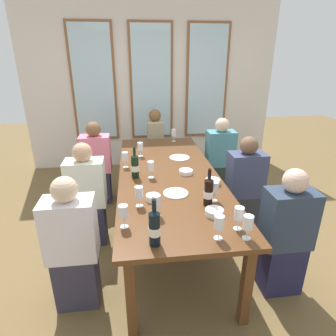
% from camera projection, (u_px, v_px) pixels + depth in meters
% --- Properties ---
extents(ground_plane, '(12.00, 12.00, 0.00)m').
position_uv_depth(ground_plane, '(168.00, 233.00, 3.24)').
color(ground_plane, brown).
extents(back_wall_with_windows, '(4.21, 0.10, 2.90)m').
position_uv_depth(back_wall_with_windows, '(151.00, 83.00, 4.79)').
color(back_wall_with_windows, silver).
rests_on(back_wall_with_windows, ground).
extents(dining_table, '(1.01, 2.62, 0.74)m').
position_uv_depth(dining_table, '(168.00, 179.00, 2.99)').
color(dining_table, '#563319').
rests_on(dining_table, ground).
extents(white_plate_0, '(0.22, 0.22, 0.01)m').
position_uv_depth(white_plate_0, '(176.00, 193.00, 2.52)').
color(white_plate_0, white).
rests_on(white_plate_0, dining_table).
extents(white_plate_1, '(0.24, 0.24, 0.01)m').
position_uv_depth(white_plate_1, '(179.00, 158.00, 3.39)').
color(white_plate_1, white).
rests_on(white_plate_1, dining_table).
extents(wine_bottle_0, '(0.08, 0.08, 0.32)m').
position_uv_depth(wine_bottle_0, '(208.00, 192.00, 2.29)').
color(wine_bottle_0, black).
rests_on(wine_bottle_0, dining_table).
extents(wine_bottle_1, '(0.08, 0.08, 0.33)m').
position_uv_depth(wine_bottle_1, '(155.00, 228.00, 1.81)').
color(wine_bottle_1, black).
rests_on(wine_bottle_1, dining_table).
extents(wine_bottle_2, '(0.08, 0.08, 0.32)m').
position_uv_depth(wine_bottle_2, '(135.00, 166.00, 2.82)').
color(wine_bottle_2, black).
rests_on(wine_bottle_2, dining_table).
extents(tasting_bowl_0, '(0.14, 0.14, 0.05)m').
position_uv_depth(tasting_bowl_0, '(214.00, 212.00, 2.18)').
color(tasting_bowl_0, white).
rests_on(tasting_bowl_0, dining_table).
extents(tasting_bowl_1, '(0.14, 0.14, 0.04)m').
position_uv_depth(tasting_bowl_1, '(186.00, 172.00, 2.94)').
color(tasting_bowl_1, white).
rests_on(tasting_bowl_1, dining_table).
extents(tasting_bowl_2, '(0.14, 0.14, 0.05)m').
position_uv_depth(tasting_bowl_2, '(213.00, 182.00, 2.70)').
color(tasting_bowl_2, white).
rests_on(tasting_bowl_2, dining_table).
extents(tasting_bowl_3, '(0.12, 0.12, 0.05)m').
position_uv_depth(tasting_bowl_3, '(153.00, 198.00, 2.40)').
color(tasting_bowl_3, white).
rests_on(tasting_bowl_3, dining_table).
extents(wine_glass_0, '(0.07, 0.07, 0.17)m').
position_uv_depth(wine_glass_0, '(219.00, 223.00, 1.87)').
color(wine_glass_0, white).
rests_on(wine_glass_0, dining_table).
extents(wine_glass_1, '(0.07, 0.07, 0.17)m').
position_uv_depth(wine_glass_1, '(151.00, 167.00, 2.81)').
color(wine_glass_1, white).
rests_on(wine_glass_1, dining_table).
extents(wine_glass_2, '(0.07, 0.07, 0.17)m').
position_uv_depth(wine_glass_2, '(140.00, 147.00, 3.41)').
color(wine_glass_2, white).
rests_on(wine_glass_2, dining_table).
extents(wine_glass_3, '(0.07, 0.07, 0.17)m').
position_uv_depth(wine_glass_3, '(123.00, 212.00, 2.00)').
color(wine_glass_3, white).
rests_on(wine_glass_3, dining_table).
extents(wine_glass_4, '(0.07, 0.07, 0.17)m').
position_uv_depth(wine_glass_4, '(139.00, 193.00, 2.28)').
color(wine_glass_4, white).
rests_on(wine_glass_4, dining_table).
extents(wine_glass_5, '(0.07, 0.07, 0.17)m').
position_uv_depth(wine_glass_5, '(239.00, 214.00, 1.97)').
color(wine_glass_5, white).
rests_on(wine_glass_5, dining_table).
extents(wine_glass_6, '(0.07, 0.07, 0.17)m').
position_uv_depth(wine_glass_6, '(156.00, 202.00, 2.14)').
color(wine_glass_6, white).
rests_on(wine_glass_6, dining_table).
extents(wine_glass_7, '(0.07, 0.07, 0.17)m').
position_uv_depth(wine_glass_7, '(248.00, 223.00, 1.87)').
color(wine_glass_7, white).
rests_on(wine_glass_7, dining_table).
extents(wine_glass_8, '(0.07, 0.07, 0.17)m').
position_uv_depth(wine_glass_8, '(215.00, 188.00, 2.36)').
color(wine_glass_8, white).
rests_on(wine_glass_8, dining_table).
extents(wine_glass_9, '(0.07, 0.07, 0.17)m').
position_uv_depth(wine_glass_9, '(174.00, 133.00, 4.00)').
color(wine_glass_9, white).
rests_on(wine_glass_9, dining_table).
extents(wine_glass_10, '(0.07, 0.07, 0.17)m').
position_uv_depth(wine_glass_10, '(125.00, 157.00, 3.07)').
color(wine_glass_10, white).
rests_on(wine_glass_10, dining_table).
extents(seated_person_0, '(0.38, 0.24, 1.11)m').
position_uv_depth(seated_person_0, '(97.00, 165.00, 3.76)').
color(seated_person_0, '#2C263D').
rests_on(seated_person_0, ground).
extents(seated_person_1, '(0.38, 0.24, 1.11)m').
position_uv_depth(seated_person_1, '(220.00, 159.00, 3.97)').
color(seated_person_1, '#23302C').
rests_on(seated_person_1, ground).
extents(seated_person_2, '(0.38, 0.24, 1.11)m').
position_uv_depth(seated_person_2, '(87.00, 197.00, 2.92)').
color(seated_person_2, '#27273D').
rests_on(seated_person_2, ground).
extents(seated_person_3, '(0.38, 0.24, 1.11)m').
position_uv_depth(seated_person_3, '(244.00, 188.00, 3.12)').
color(seated_person_3, '#2E3135').
rests_on(seated_person_3, ground).
extents(seated_person_4, '(0.38, 0.24, 1.11)m').
position_uv_depth(seated_person_4, '(73.00, 247.00, 2.16)').
color(seated_person_4, '#333041').
rests_on(seated_person_4, ground).
extents(seated_person_5, '(0.38, 0.24, 1.11)m').
position_uv_depth(seated_person_5, '(285.00, 236.00, 2.30)').
color(seated_person_5, '#222143').
rests_on(seated_person_5, ground).
extents(seated_person_6, '(0.24, 0.38, 1.11)m').
position_uv_depth(seated_person_6, '(155.00, 146.00, 4.57)').
color(seated_person_6, '#312730').
rests_on(seated_person_6, ground).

